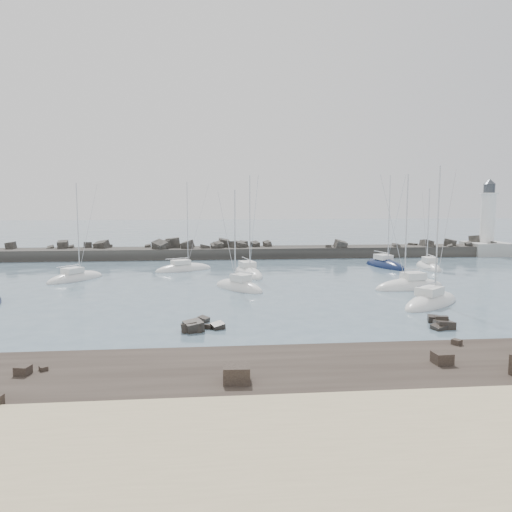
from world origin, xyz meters
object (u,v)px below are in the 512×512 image
at_px(sailboat_4, 184,270).
at_px(sailboat_6, 248,274).
at_px(lighthouse, 487,238).
at_px(sailboat_9, 410,287).
at_px(sailboat_7, 431,303).
at_px(sailboat_10, 428,268).
at_px(sailboat_8, 385,266).
at_px(sailboat_3, 75,279).
at_px(sailboat_5, 239,288).

bearing_deg(sailboat_4, sailboat_6, -29.79).
bearing_deg(lighthouse, sailboat_4, -164.51).
bearing_deg(sailboat_9, sailboat_6, 145.73).
bearing_deg(sailboat_6, sailboat_7, -52.21).
relative_size(lighthouse, sailboat_10, 1.14).
bearing_deg(sailboat_10, lighthouse, 41.77).
distance_m(sailboat_9, sailboat_10, 18.24).
distance_m(sailboat_8, sailboat_10, 6.26).
xyz_separation_m(sailboat_7, sailboat_8, (5.14, 27.01, -0.00)).
relative_size(sailboat_8, sailboat_10, 1.16).
distance_m(lighthouse, sailboat_10, 25.18).
distance_m(sailboat_6, sailboat_9, 21.42).
bearing_deg(sailboat_3, sailboat_5, -22.85).
relative_size(lighthouse, sailboat_9, 1.03).
height_order(sailboat_3, sailboat_7, sailboat_7).
bearing_deg(sailboat_10, sailboat_8, 156.11).
relative_size(sailboat_5, sailboat_9, 0.87).
distance_m(lighthouse, sailboat_8, 28.33).
relative_size(sailboat_5, sailboat_10, 0.96).
bearing_deg(sailboat_5, sailboat_8, 35.81).
distance_m(sailboat_7, sailboat_8, 27.49).
relative_size(sailboat_4, sailboat_6, 0.94).
bearing_deg(lighthouse, sailboat_9, -130.90).
height_order(lighthouse, sailboat_5, lighthouse).
height_order(sailboat_4, sailboat_6, sailboat_6).
bearing_deg(sailboat_7, sailboat_10, 66.06).
bearing_deg(sailboat_6, sailboat_10, 7.57).
distance_m(sailboat_3, sailboat_6, 22.35).
relative_size(sailboat_3, sailboat_4, 0.97).
height_order(sailboat_4, sailboat_9, sailboat_9).
relative_size(sailboat_4, sailboat_10, 1.06).
relative_size(sailboat_7, sailboat_10, 1.14).
xyz_separation_m(sailboat_3, sailboat_6, (22.25, 2.10, 0.01)).
height_order(lighthouse, sailboat_3, lighthouse).
bearing_deg(sailboat_4, sailboat_3, -151.52).
xyz_separation_m(sailboat_4, sailboat_6, (8.94, -5.12, 0.02)).
distance_m(sailboat_5, sailboat_6, 10.84).
bearing_deg(lighthouse, sailboat_5, -147.02).
relative_size(sailboat_3, sailboat_6, 0.92).
bearing_deg(sailboat_5, sailboat_3, 157.15).
height_order(sailboat_6, sailboat_7, sailboat_7).
xyz_separation_m(lighthouse, sailboat_9, (-28.00, -32.32, -2.93)).
relative_size(sailboat_3, sailboat_5, 1.08).
xyz_separation_m(sailboat_7, sailboat_9, (1.52, 8.81, 0.00)).
xyz_separation_m(sailboat_5, sailboat_6, (1.95, 10.66, -0.01)).
distance_m(sailboat_6, sailboat_7, 26.41).
distance_m(sailboat_3, sailboat_4, 15.14).
bearing_deg(sailboat_9, sailboat_7, -99.77).
xyz_separation_m(sailboat_4, sailboat_7, (25.12, -25.99, 0.02)).
relative_size(sailboat_6, sailboat_10, 1.13).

